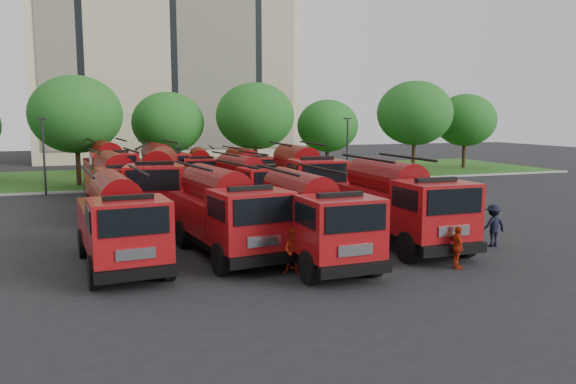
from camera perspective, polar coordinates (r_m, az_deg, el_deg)
name	(u,v)px	position (r m, az deg, el deg)	size (l,w,h in m)	color
ground	(265,237)	(24.57, -2.34, -4.62)	(140.00, 140.00, 0.00)	black
lawn	(178,176)	(49.74, -11.09, 1.62)	(70.00, 16.00, 0.12)	#1F4412
curb	(194,187)	(41.78, -9.50, 0.52)	(70.00, 0.30, 0.14)	gray
apartment_building	(166,56)	(71.84, -12.31, 13.38)	(30.00, 14.18, 25.00)	beige
tree_2	(76,114)	(44.48, -20.75, 7.39)	(6.72, 6.72, 8.22)	#382314
tree_3	(168,123)	(47.35, -12.09, 6.90)	(5.88, 5.88, 7.19)	#382314
tree_4	(255,116)	(47.28, -3.36, 7.70)	(6.55, 6.55, 8.01)	#382314
tree_5	(328,126)	(50.58, 4.04, 6.71)	(5.46, 5.46, 6.68)	#382314
tree_6	(415,113)	(52.95, 12.76, 7.82)	(6.89, 6.89, 8.42)	#382314
tree_7	(465,120)	(58.55, 17.56, 6.98)	(6.05, 6.05, 7.39)	#382314
lamp_post_0	(44,152)	(40.36, -23.57, 3.76)	(0.60, 0.25, 5.11)	black
lamp_post_1	(347,146)	(44.48, 6.04, 4.67)	(0.60, 0.25, 5.11)	black
fire_truck_0	(120,221)	(20.57, -16.74, -2.84)	(3.03, 7.17, 3.18)	black
fire_truck_1	(226,212)	(21.39, -6.37, -2.02)	(3.44, 7.46, 3.27)	black
fire_truck_2	(310,218)	(20.24, 2.29, -2.65)	(2.80, 7.12, 3.20)	black
fire_truck_3	(400,203)	(23.35, 11.27, -1.13)	(2.79, 7.52, 3.42)	black
fire_truck_4	(117,186)	(30.00, -16.95, 0.58)	(3.32, 7.61, 3.36)	black
fire_truck_5	(160,184)	(29.41, -12.90, 0.79)	(4.07, 8.19, 3.57)	black
fire_truck_6	(247,183)	(31.30, -4.22, 0.91)	(3.25, 6.98, 3.06)	black
fire_truck_7	(302,178)	(31.68, 1.47, 1.47)	(3.27, 7.99, 3.56)	black
fire_truck_8	(109,169)	(38.87, -17.69, 2.27)	(3.43, 8.02, 3.55)	black
fire_truck_9	(161,167)	(40.25, -12.79, 2.46)	(3.23, 7.52, 3.33)	black
fire_truck_10	(200,171)	(38.69, -8.90, 2.11)	(3.14, 6.86, 3.01)	black
fire_truck_11	(246,169)	(40.38, -4.25, 2.35)	(2.83, 6.58, 2.91)	black
firefighter_0	(295,267)	(19.80, 0.74, -7.67)	(0.69, 0.50, 1.88)	#A4240C
firefighter_1	(294,274)	(19.02, 0.62, -8.31)	(0.76, 0.42, 1.57)	#A4240C
firefighter_2	(457,269)	(20.48, 16.76, -7.48)	(0.88, 0.50, 1.50)	#A4240C
firefighter_3	(492,246)	(24.37, 20.02, -5.19)	(1.12, 0.57, 1.72)	black
firefighter_4	(94,252)	(23.25, -19.07, -5.76)	(0.77, 0.50, 1.57)	black
firefighter_5	(401,211)	(31.72, 11.41, -1.94)	(1.76, 0.76, 1.90)	#A4240C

